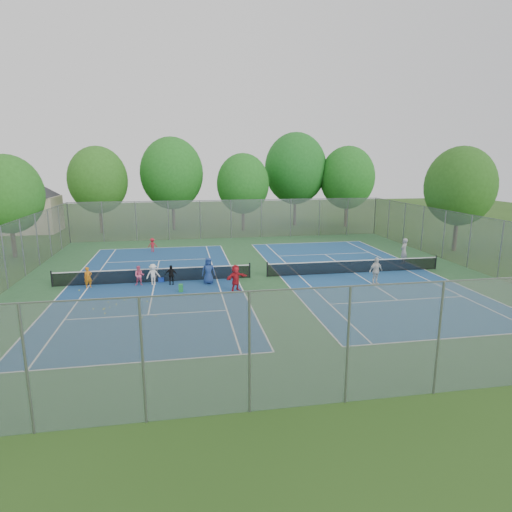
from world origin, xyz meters
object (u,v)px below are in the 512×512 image
at_px(net_right, 354,267).
at_px(net_left, 155,276).
at_px(instructor, 404,251).
at_px(ball_crate, 161,279).
at_px(ball_hopper, 181,288).

bearing_deg(net_right, net_left, 180.00).
bearing_deg(instructor, ball_crate, -28.33).
xyz_separation_m(ball_crate, ball_hopper, (1.27, -2.58, 0.09)).
bearing_deg(ball_hopper, net_left, 123.98).
xyz_separation_m(net_left, net_right, (14.00, 0.00, 0.00)).
distance_m(ball_hopper, instructor, 17.80).
height_order(net_right, ball_hopper, net_right).
bearing_deg(ball_crate, ball_hopper, -63.77).
bearing_deg(net_right, ball_crate, 179.77).
distance_m(net_left, ball_crate, 0.53).
relative_size(net_left, ball_hopper, 26.17).
xyz_separation_m(ball_hopper, instructor, (17.19, 4.55, 0.77)).
height_order(ball_crate, ball_hopper, ball_hopper).
xyz_separation_m(net_right, ball_crate, (-13.57, 0.05, -0.30)).
bearing_deg(instructor, net_left, -28.30).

